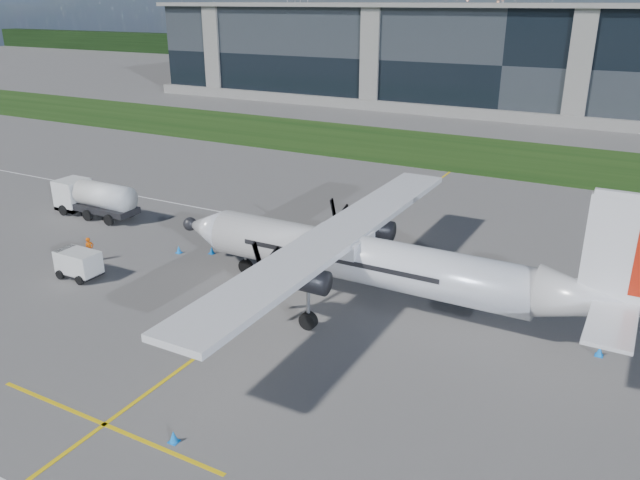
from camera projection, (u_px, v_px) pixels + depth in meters
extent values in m
plane|color=#555351|center=(424.00, 166.00, 64.07)|extent=(400.00, 400.00, 0.00)
cube|color=#16350E|center=(449.00, 151.00, 70.61)|extent=(400.00, 18.00, 0.04)
cube|color=black|center=(518.00, 60.00, 94.12)|extent=(120.00, 20.00, 15.00)
cube|color=black|center=(572.00, 60.00, 144.86)|extent=(400.00, 6.00, 6.00)
cube|color=yellow|center=(304.00, 279.00, 38.16)|extent=(0.20, 70.00, 0.01)
imported|color=#F25907|center=(89.00, 248.00, 40.49)|extent=(0.73, 0.87, 1.85)
cone|color=blue|center=(212.00, 250.00, 41.89)|extent=(0.36, 0.36, 0.50)
cone|color=blue|center=(179.00, 249.00, 42.01)|extent=(0.36, 0.36, 0.50)
cone|color=blue|center=(600.00, 351.00, 29.83)|extent=(0.36, 0.36, 0.50)
cone|color=blue|center=(174.00, 437.00, 23.99)|extent=(0.36, 0.36, 0.50)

